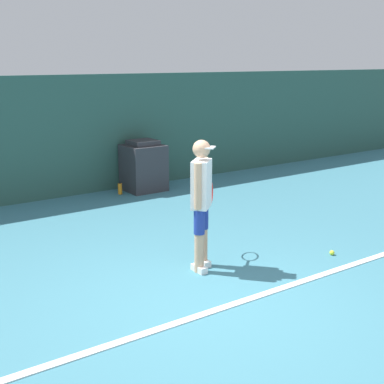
{
  "coord_description": "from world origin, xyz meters",
  "views": [
    {
      "loc": [
        -3.28,
        -4.23,
        2.61
      ],
      "look_at": [
        0.51,
        1.15,
        0.97
      ],
      "focal_mm": 50.0,
      "sensor_mm": 36.0,
      "label": 1
    }
  ],
  "objects_px": {
    "tennis_player": "(202,199)",
    "covered_chair": "(144,167)",
    "tennis_ball": "(332,253)",
    "water_bottle": "(120,189)"
  },
  "relations": [
    {
      "from": "water_bottle",
      "to": "tennis_ball",
      "type": "bearing_deg",
      "value": -80.62
    },
    {
      "from": "covered_chair",
      "to": "tennis_ball",
      "type": "bearing_deg",
      "value": -87.39
    },
    {
      "from": "tennis_player",
      "to": "tennis_ball",
      "type": "xyz_separation_m",
      "value": [
        1.74,
        -0.66,
        -0.89
      ]
    },
    {
      "from": "tennis_ball",
      "to": "tennis_player",
      "type": "bearing_deg",
      "value": 159.36
    },
    {
      "from": "tennis_player",
      "to": "covered_chair",
      "type": "height_order",
      "value": "tennis_player"
    },
    {
      "from": "tennis_ball",
      "to": "covered_chair",
      "type": "xyz_separation_m",
      "value": [
        -0.22,
        4.74,
        0.46
      ]
    },
    {
      "from": "tennis_player",
      "to": "covered_chair",
      "type": "xyz_separation_m",
      "value": [
        1.53,
        4.08,
        -0.43
      ]
    },
    {
      "from": "tennis_ball",
      "to": "water_bottle",
      "type": "xyz_separation_m",
      "value": [
        -0.78,
        4.71,
        0.08
      ]
    },
    {
      "from": "tennis_ball",
      "to": "water_bottle",
      "type": "height_order",
      "value": "water_bottle"
    },
    {
      "from": "tennis_player",
      "to": "covered_chair",
      "type": "relative_size",
      "value": 1.61
    }
  ]
}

